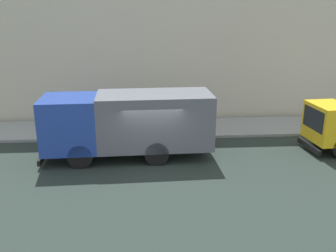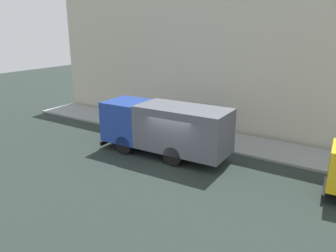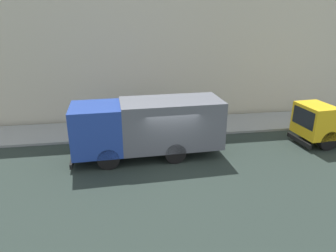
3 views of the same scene
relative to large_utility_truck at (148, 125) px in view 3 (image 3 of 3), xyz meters
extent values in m
plane|color=#232E29|center=(-0.78, -1.07, -1.67)|extent=(80.00, 80.00, 0.00)
cube|color=gray|center=(3.88, -1.07, -1.60)|extent=(3.31, 30.00, 0.14)
cube|color=beige|center=(6.03, -1.07, 3.09)|extent=(0.50, 30.00, 9.52)
cube|color=#203D99|center=(-0.09, 2.50, 0.01)|extent=(2.49, 2.44, 2.30)
cube|color=black|center=(-0.13, 3.66, 0.28)|extent=(2.02, 0.13, 1.29)
cube|color=#555962|center=(0.04, -1.18, 0.05)|extent=(2.58, 5.09, 2.39)
cube|color=black|center=(-0.13, 3.74, -1.38)|extent=(2.31, 0.20, 0.24)
cylinder|color=black|center=(-1.12, 1.99, -1.14)|extent=(0.34, 1.06, 1.05)
cylinder|color=black|center=(0.98, 2.07, -1.14)|extent=(0.34, 1.06, 1.05)
cylinder|color=black|center=(-1.01, -1.22, -1.14)|extent=(0.34, 1.06, 1.05)
cylinder|color=black|center=(1.09, -1.15, -1.14)|extent=(0.34, 1.06, 1.05)
cube|color=yellow|center=(0.05, -9.20, -0.25)|extent=(2.17, 1.67, 1.74)
cube|color=black|center=(-0.01, -8.47, -0.04)|extent=(1.72, 0.21, 0.98)
cube|color=black|center=(-0.02, -8.39, -1.37)|extent=(1.97, 0.29, 0.24)
cylinder|color=black|center=(-0.80, -9.57, -1.12)|extent=(0.39, 1.11, 1.09)
cylinder|color=black|center=(0.95, -9.42, -1.12)|extent=(0.39, 1.11, 1.09)
cylinder|color=black|center=(1.13, -11.46, -1.12)|extent=(0.39, 1.11, 1.09)
cylinder|color=black|center=(2.83, -0.37, -1.08)|extent=(0.37, 0.37, 0.89)
cylinder|color=#2E2637|center=(2.83, -0.37, -0.34)|extent=(0.49, 0.49, 0.58)
sphere|color=brown|center=(2.83, -0.37, 0.05)|extent=(0.21, 0.21, 0.21)
cylinder|color=#4C5156|center=(2.56, -1.13, -0.36)|extent=(0.08, 0.08, 2.32)
cube|color=blue|center=(2.56, -1.11, 0.55)|extent=(0.44, 0.03, 0.36)
camera|label=1|loc=(-15.79, -0.72, 4.77)|focal=39.66mm
camera|label=2|loc=(-14.58, -9.80, 5.42)|focal=35.44mm
camera|label=3|loc=(-14.26, 1.28, 5.20)|focal=32.54mm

